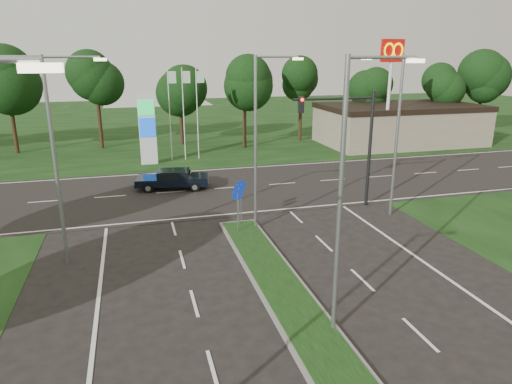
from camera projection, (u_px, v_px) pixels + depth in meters
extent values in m
cube|color=black|center=(173.00, 126.00, 60.55)|extent=(160.00, 50.00, 0.02)
cube|color=black|center=(214.00, 189.00, 31.90)|extent=(160.00, 12.00, 0.02)
cube|color=slate|center=(336.00, 371.00, 13.40)|extent=(2.00, 26.00, 0.12)
cube|color=gray|center=(400.00, 125.00, 47.99)|extent=(16.00, 9.00, 4.00)
cylinder|color=gray|center=(340.00, 205.00, 14.18)|extent=(0.16, 0.16, 9.00)
cylinder|color=gray|center=(383.00, 57.00, 13.20)|extent=(2.20, 0.10, 0.10)
cube|color=#FFF2CC|center=(416.00, 61.00, 13.51)|extent=(0.50, 0.22, 0.12)
cylinder|color=gray|center=(255.00, 146.00, 23.42)|extent=(0.16, 0.16, 9.00)
cylinder|color=gray|center=(277.00, 57.00, 22.44)|extent=(2.20, 0.10, 0.10)
cube|color=#FFF2CC|center=(298.00, 59.00, 22.75)|extent=(0.50, 0.22, 0.12)
cube|color=#FFF2CC|center=(41.00, 68.00, 5.61)|extent=(0.50, 0.22, 0.12)
cylinder|color=gray|center=(55.00, 166.00, 19.22)|extent=(0.16, 0.16, 9.00)
cylinder|color=gray|center=(71.00, 57.00, 18.24)|extent=(2.20, 0.10, 0.10)
cube|color=#FFF2CC|center=(100.00, 59.00, 18.55)|extent=(0.50, 0.22, 0.12)
cylinder|color=gray|center=(397.00, 139.00, 25.50)|extent=(0.16, 0.16, 9.00)
cylinder|color=gray|center=(386.00, 57.00, 23.96)|extent=(2.20, 0.10, 0.10)
cube|color=#FFF2CC|center=(367.00, 59.00, 23.71)|extent=(0.50, 0.22, 0.12)
cylinder|color=black|center=(370.00, 150.00, 27.51)|extent=(0.20, 0.20, 7.00)
cylinder|color=black|center=(334.00, 99.00, 25.99)|extent=(5.00, 0.14, 0.14)
cube|color=black|center=(301.00, 105.00, 25.57)|extent=(0.28, 0.28, 0.90)
sphere|color=#FF190C|center=(302.00, 100.00, 25.31)|extent=(0.20, 0.20, 0.20)
cylinder|color=gray|center=(238.00, 213.00, 23.66)|extent=(0.06, 0.06, 2.20)
cylinder|color=#0C26A5|center=(237.00, 195.00, 23.37)|extent=(0.56, 0.04, 0.56)
cylinder|color=gray|center=(239.00, 207.00, 24.66)|extent=(0.06, 0.06, 2.20)
cylinder|color=#0C26A5|center=(239.00, 189.00, 24.37)|extent=(0.56, 0.04, 0.56)
cylinder|color=gray|center=(241.00, 203.00, 25.38)|extent=(0.06, 0.06, 2.20)
cylinder|color=#0C26A5|center=(241.00, 185.00, 25.09)|extent=(0.56, 0.04, 0.56)
cube|color=silver|center=(147.00, 129.00, 38.35)|extent=(1.40, 0.30, 6.00)
cube|color=#0CA53F|center=(146.00, 108.00, 37.66)|extent=(1.30, 0.08, 1.20)
cube|color=#0C3FBF|center=(147.00, 127.00, 38.12)|extent=(1.30, 0.08, 1.60)
cylinder|color=silver|center=(170.00, 115.00, 39.49)|extent=(0.08, 0.08, 8.00)
cube|color=#B2D8B2|center=(172.00, 77.00, 38.66)|extent=(0.70, 0.02, 1.00)
cylinder|color=silver|center=(184.00, 115.00, 39.79)|extent=(0.08, 0.08, 8.00)
cube|color=#B2D8B2|center=(186.00, 77.00, 38.97)|extent=(0.70, 0.02, 1.00)
cylinder|color=silver|center=(197.00, 114.00, 40.10)|extent=(0.08, 0.08, 8.00)
cube|color=#B2D8B2|center=(200.00, 77.00, 39.27)|extent=(0.70, 0.02, 1.00)
cylinder|color=silver|center=(388.00, 100.00, 42.42)|extent=(0.30, 0.30, 10.00)
cube|color=#BF0C07|center=(392.00, 51.00, 41.16)|extent=(2.20, 0.35, 2.00)
torus|color=#FFC600|center=(389.00, 51.00, 40.84)|extent=(1.06, 0.16, 1.06)
torus|color=#FFC600|center=(398.00, 51.00, 41.07)|extent=(1.06, 0.16, 1.06)
cylinder|color=black|center=(185.00, 125.00, 46.06)|extent=(0.36, 0.36, 4.40)
sphere|color=black|center=(184.00, 82.00, 44.82)|extent=(6.00, 6.00, 6.00)
sphere|color=black|center=(186.00, 71.00, 44.43)|extent=(4.80, 4.80, 4.80)
cube|color=black|center=(173.00, 180.00, 31.80)|extent=(5.17, 2.83, 0.50)
cube|color=black|center=(174.00, 174.00, 31.68)|extent=(2.42, 2.05, 0.47)
cube|color=black|center=(173.00, 170.00, 31.61)|extent=(2.02, 1.89, 0.04)
cylinder|color=black|center=(148.00, 188.00, 30.86)|extent=(0.72, 0.34, 0.69)
cylinder|color=black|center=(152.00, 181.00, 32.62)|extent=(0.72, 0.34, 0.69)
cylinder|color=black|center=(195.00, 187.00, 31.14)|extent=(0.72, 0.34, 0.69)
cylinder|color=black|center=(196.00, 180.00, 32.90)|extent=(0.72, 0.34, 0.69)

